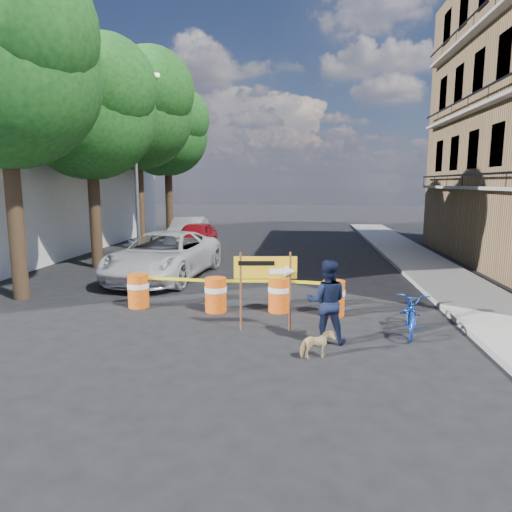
% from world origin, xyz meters
% --- Properties ---
extents(ground, '(120.00, 120.00, 0.00)m').
position_xyz_m(ground, '(0.00, 0.00, 0.00)').
color(ground, black).
rests_on(ground, ground).
extents(sidewalk_east, '(2.40, 40.00, 0.15)m').
position_xyz_m(sidewalk_east, '(6.20, 6.00, 0.07)').
color(sidewalk_east, gray).
rests_on(sidewalk_east, ground).
extents(tree_near, '(5.46, 5.20, 9.15)m').
position_xyz_m(tree_near, '(-6.73, 2.00, 6.36)').
color(tree_near, '#332316').
rests_on(tree_near, ground).
extents(tree_mid_a, '(5.25, 5.00, 8.68)m').
position_xyz_m(tree_mid_a, '(-6.74, 7.00, 6.01)').
color(tree_mid_a, '#332316').
rests_on(tree_mid_a, ground).
extents(tree_mid_b, '(5.67, 5.40, 9.62)m').
position_xyz_m(tree_mid_b, '(-6.73, 12.00, 6.71)').
color(tree_mid_b, '#332316').
rests_on(tree_mid_b, ground).
extents(tree_far, '(5.04, 4.80, 8.84)m').
position_xyz_m(tree_far, '(-6.74, 17.00, 6.22)').
color(tree_far, '#332316').
rests_on(tree_far, ground).
extents(streetlamp, '(1.25, 0.18, 8.00)m').
position_xyz_m(streetlamp, '(-5.93, 9.50, 4.38)').
color(streetlamp, gray).
rests_on(streetlamp, ground).
extents(barrel_far_left, '(0.58, 0.58, 0.90)m').
position_xyz_m(barrel_far_left, '(-3.08, 1.47, 0.47)').
color(barrel_far_left, red).
rests_on(barrel_far_left, ground).
extents(barrel_mid_left, '(0.58, 0.58, 0.90)m').
position_xyz_m(barrel_mid_left, '(-0.91, 1.25, 0.47)').
color(barrel_mid_left, red).
rests_on(barrel_mid_left, ground).
extents(barrel_mid_right, '(0.58, 0.58, 0.90)m').
position_xyz_m(barrel_mid_right, '(0.74, 1.43, 0.47)').
color(barrel_mid_right, red).
rests_on(barrel_mid_right, ground).
extents(barrel_far_right, '(0.58, 0.58, 0.90)m').
position_xyz_m(barrel_far_right, '(2.13, 1.22, 0.47)').
color(barrel_far_right, red).
rests_on(barrel_far_right, ground).
extents(detour_sign, '(1.41, 0.29, 1.82)m').
position_xyz_m(detour_sign, '(0.69, -0.16, 1.33)').
color(detour_sign, '#592D19').
rests_on(detour_sign, ground).
extents(pedestrian, '(0.89, 0.71, 1.77)m').
position_xyz_m(pedestrian, '(1.85, -0.80, 0.88)').
color(pedestrian, black).
rests_on(pedestrian, ground).
extents(bicycle, '(0.83, 1.10, 1.90)m').
position_xyz_m(bicycle, '(3.78, 0.04, 0.95)').
color(bicycle, '#153EB0').
rests_on(bicycle, ground).
extents(dog, '(0.72, 0.55, 0.55)m').
position_xyz_m(dog, '(1.64, -1.74, 0.28)').
color(dog, tan).
rests_on(dog, ground).
extents(suv_white, '(3.29, 6.11, 1.63)m').
position_xyz_m(suv_white, '(-3.53, 5.28, 0.81)').
color(suv_white, silver).
rests_on(suv_white, ground).
extents(sedan_red, '(1.69, 4.18, 1.42)m').
position_xyz_m(sedan_red, '(-3.97, 11.86, 0.71)').
color(sedan_red, '#A10D16').
rests_on(sedan_red, ground).
extents(sedan_silver, '(1.81, 4.67, 1.52)m').
position_xyz_m(sedan_silver, '(-4.80, 13.74, 0.76)').
color(sedan_silver, '#AFB2B7').
rests_on(sedan_silver, ground).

